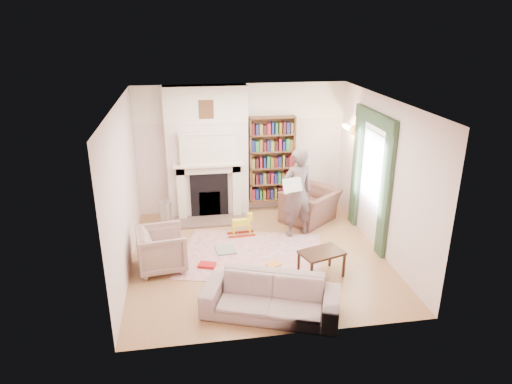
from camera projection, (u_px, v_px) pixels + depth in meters
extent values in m
plane|color=#99653D|center=(258.00, 256.00, 8.32)|extent=(4.50, 4.50, 0.00)
plane|color=white|center=(258.00, 102.00, 7.32)|extent=(4.50, 4.50, 0.00)
plane|color=silver|center=(241.00, 149.00, 9.90)|extent=(4.50, 0.00, 4.50)
plane|color=silver|center=(287.00, 243.00, 5.74)|extent=(4.50, 0.00, 4.50)
plane|color=silver|center=(123.00, 191.00, 7.49)|extent=(0.00, 4.50, 4.50)
plane|color=silver|center=(382.00, 177.00, 8.15)|extent=(0.00, 4.50, 4.50)
cube|color=silver|center=(207.00, 153.00, 9.62)|extent=(1.70, 0.35, 2.80)
cube|color=silver|center=(208.00, 165.00, 9.42)|extent=(1.47, 0.24, 0.05)
cube|color=black|center=(209.00, 196.00, 9.76)|extent=(0.80, 0.06, 0.96)
cube|color=silver|center=(208.00, 149.00, 9.32)|extent=(1.15, 0.18, 0.62)
cube|color=brown|center=(272.00, 159.00, 9.95)|extent=(1.00, 0.24, 1.85)
cube|color=silver|center=(373.00, 167.00, 8.50)|extent=(0.02, 0.90, 1.30)
cube|color=#2A4129|center=(386.00, 193.00, 7.94)|extent=(0.07, 0.32, 2.40)
cube|color=#2A4129|center=(356.00, 169.00, 9.23)|extent=(0.07, 0.32, 2.40)
cube|color=#2A4129|center=(375.00, 118.00, 8.16)|extent=(0.09, 1.70, 0.24)
cube|color=beige|center=(251.00, 255.00, 8.32)|extent=(2.93, 2.52, 0.01)
imported|color=#492927|center=(310.00, 206.00, 9.63)|extent=(1.42, 1.40, 0.69)
imported|color=#B8A798|center=(162.00, 249.00, 7.77)|extent=(0.90, 0.88, 0.73)
imported|color=#BEAB9C|center=(271.00, 297.00, 6.58)|extent=(2.11, 1.41, 0.57)
imported|color=#574846|center=(297.00, 193.00, 8.81)|extent=(0.75, 0.60, 1.80)
cube|color=silver|center=(292.00, 185.00, 8.52)|extent=(0.41, 0.22, 0.27)
cylinder|color=#ACAFB4|center=(166.00, 214.00, 9.41)|extent=(0.27, 0.27, 0.55)
cube|color=gold|center=(226.00, 250.00, 8.46)|extent=(0.39, 0.39, 0.03)
cube|color=#A51214|center=(207.00, 265.00, 7.92)|extent=(0.33, 0.27, 0.05)
cube|color=red|center=(274.00, 264.00, 7.98)|extent=(0.29, 0.26, 0.02)
cube|color=red|center=(261.00, 273.00, 7.70)|extent=(0.29, 0.30, 0.02)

